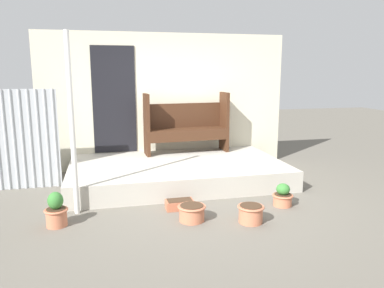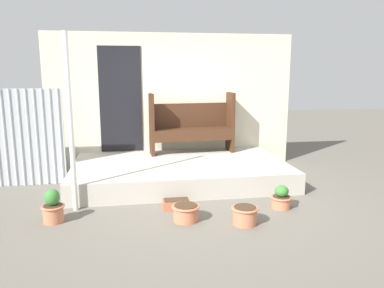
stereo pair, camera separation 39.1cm
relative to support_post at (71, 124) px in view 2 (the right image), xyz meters
The scene contains 10 objects.
ground_plane 2.04m from the support_post, ahead, with size 24.00×24.00×0.00m, color #666056.
porch_slab 2.22m from the support_post, 35.60° to the left, with size 3.61×2.14×0.34m.
house_wall 2.74m from the support_post, 55.20° to the left, with size 4.81×0.08×2.60m.
support_post is the anchor object (origin of this frame).
bench 2.73m from the support_post, 44.64° to the left, with size 1.61×0.49×1.14m.
flower_pot_left 1.10m from the support_post, 118.81° to the right, with size 0.29×0.29×0.44m.
flower_pot_middle 1.91m from the support_post, 23.04° to the right, with size 0.37×0.37×0.21m.
flower_pot_right 2.55m from the support_post, 21.27° to the right, with size 0.34×0.34×0.23m.
flower_pot_far_right 3.04m from the support_post, ahead, with size 0.30×0.30×0.33m.
planter_box_rect 1.79m from the support_post, ahead, with size 0.38×0.22×0.13m.
Camera 2 is at (-0.86, -5.16, 1.89)m, focal length 35.00 mm.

